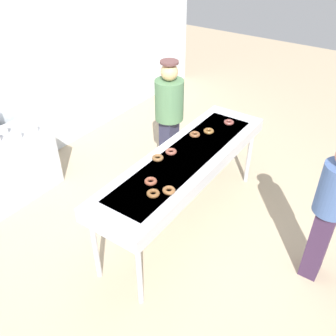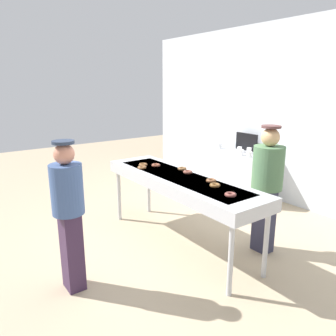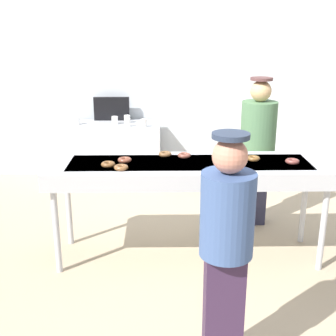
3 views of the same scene
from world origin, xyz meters
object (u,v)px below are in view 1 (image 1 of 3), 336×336
at_px(chocolate_donut_4, 195,134).
at_px(chocolate_donut_5, 209,131).
at_px(chocolate_donut_7, 151,181).
at_px(chocolate_donut_3, 171,152).
at_px(chocolate_donut_2, 229,122).
at_px(prep_counter, 1,172).
at_px(paper_cup_3, 4,130).
at_px(chocolate_donut_0, 158,158).
at_px(worker_baker, 169,111).
at_px(chocolate_donut_6, 153,193).
at_px(paper_cup_1, 18,135).
at_px(chocolate_donut_1, 169,190).
at_px(customer_waiting, 330,208).
at_px(paper_cup_0, 34,128).
at_px(fryer_conveyor, 185,162).

relative_size(chocolate_donut_4, chocolate_donut_5, 1.00).
bearing_deg(chocolate_donut_7, chocolate_donut_3, 14.12).
xyz_separation_m(chocolate_donut_2, prep_counter, (-1.90, 2.20, -0.55)).
distance_m(chocolate_donut_4, paper_cup_3, 2.37).
height_order(chocolate_donut_0, chocolate_donut_3, same).
relative_size(worker_baker, paper_cup_3, 15.04).
distance_m(chocolate_donut_6, paper_cup_1, 2.08).
relative_size(chocolate_donut_1, customer_waiting, 0.08).
xyz_separation_m(chocolate_donut_0, paper_cup_3, (-0.51, 2.00, -0.07)).
relative_size(paper_cup_0, paper_cup_1, 1.00).
bearing_deg(paper_cup_1, chocolate_donut_7, -86.68).
relative_size(fryer_conveyor, paper_cup_0, 23.76).
height_order(chocolate_donut_4, prep_counter, chocolate_donut_4).
distance_m(chocolate_donut_2, customer_waiting, 1.69).
relative_size(chocolate_donut_4, chocolate_donut_6, 1.00).
relative_size(chocolate_donut_5, prep_counter, 0.09).
distance_m(chocolate_donut_0, paper_cup_3, 2.07).
height_order(worker_baker, paper_cup_3, worker_baker).
height_order(chocolate_donut_0, chocolate_donut_7, same).
relative_size(chocolate_donut_1, chocolate_donut_4, 1.00).
xyz_separation_m(chocolate_donut_1, chocolate_donut_6, (-0.12, 0.09, 0.00)).
bearing_deg(prep_counter, paper_cup_0, -23.54).
bearing_deg(chocolate_donut_6, customer_waiting, -58.78).
xyz_separation_m(chocolate_donut_7, worker_baker, (1.39, 0.74, -0.02)).
distance_m(chocolate_donut_7, paper_cup_1, 1.95).
bearing_deg(paper_cup_0, chocolate_donut_1, -93.31).
relative_size(chocolate_donut_1, paper_cup_0, 1.15).
distance_m(prep_counter, paper_cup_1, 0.57).
relative_size(chocolate_donut_5, paper_cup_0, 1.15).
distance_m(chocolate_donut_4, paper_cup_0, 2.02).
height_order(fryer_conveyor, chocolate_donut_6, chocolate_donut_6).
height_order(chocolate_donut_0, paper_cup_1, chocolate_donut_0).
bearing_deg(chocolate_donut_3, chocolate_donut_0, 165.14).
relative_size(chocolate_donut_3, prep_counter, 0.09).
bearing_deg(chocolate_donut_0, chocolate_donut_1, -133.12).
height_order(fryer_conveyor, chocolate_donut_4, chocolate_donut_4).
xyz_separation_m(chocolate_donut_2, customer_waiting, (-0.81, -1.48, -0.08)).
distance_m(chocolate_donut_0, paper_cup_1, 1.83).
xyz_separation_m(chocolate_donut_3, paper_cup_0, (-0.45, 1.78, -0.07)).
height_order(worker_baker, customer_waiting, worker_baker).
relative_size(chocolate_donut_4, paper_cup_1, 1.15).
bearing_deg(paper_cup_3, chocolate_donut_2, -53.62).
xyz_separation_m(fryer_conveyor, paper_cup_3, (-0.73, 2.22, 0.03)).
distance_m(prep_counter, paper_cup_3, 0.54).
distance_m(chocolate_donut_5, prep_counter, 2.67).
height_order(chocolate_donut_1, chocolate_donut_3, same).
bearing_deg(chocolate_donut_6, chocolate_donut_5, 6.81).
distance_m(paper_cup_0, paper_cup_1, 0.23).
relative_size(paper_cup_1, paper_cup_3, 1.00).
bearing_deg(chocolate_donut_7, chocolate_donut_5, 1.27).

